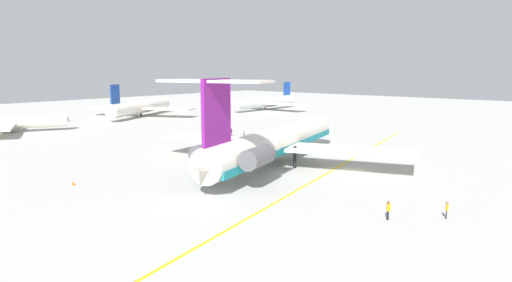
% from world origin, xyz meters
% --- Properties ---
extents(ground, '(323.43, 323.43, 0.00)m').
position_xyz_m(ground, '(0.00, 0.00, 0.00)').
color(ground, '#ADADA8').
extents(main_jetliner, '(43.26, 38.68, 12.76)m').
position_xyz_m(main_jetliner, '(-4.26, 10.14, 3.48)').
color(main_jetliner, silver).
rests_on(main_jetliner, ground).
extents(airliner_mid_left, '(24.27, 24.54, 7.72)m').
position_xyz_m(airliner_mid_left, '(-15.31, 74.59, 2.27)').
color(airliner_mid_left, silver).
rests_on(airliner_mid_left, ground).
extents(airliner_mid_right, '(30.70, 31.02, 9.73)m').
position_xyz_m(airliner_mid_right, '(23.58, 80.84, 2.87)').
color(airliner_mid_right, silver).
rests_on(airliner_mid_right, ground).
extents(airliner_far_right, '(30.49, 30.02, 9.16)m').
position_xyz_m(airliner_far_right, '(61.85, 66.25, 2.70)').
color(airliner_far_right, silver).
rests_on(airliner_far_right, ground).
extents(ground_crew_near_nose, '(0.37, 0.31, 1.77)m').
position_xyz_m(ground_crew_near_nose, '(12.00, 33.88, 1.12)').
color(ground_crew_near_nose, black).
rests_on(ground_crew_near_nose, ground).
extents(ground_crew_near_tail, '(0.29, 0.43, 1.83)m').
position_xyz_m(ground_crew_near_tail, '(-15.64, -12.17, 1.16)').
color(ground_crew_near_tail, black).
rests_on(ground_crew_near_tail, ground).
extents(ground_crew_portside, '(0.39, 0.28, 1.73)m').
position_xyz_m(ground_crew_portside, '(13.13, 31.41, 1.10)').
color(ground_crew_portside, black).
rests_on(ground_crew_portside, ground).
extents(ground_crew_starboard, '(0.42, 0.27, 1.69)m').
position_xyz_m(ground_crew_starboard, '(-11.82, -16.18, 1.07)').
color(ground_crew_starboard, black).
rests_on(ground_crew_starboard, ground).
extents(safety_cone_nose, '(0.40, 0.40, 0.55)m').
position_xyz_m(safety_cone_nose, '(-28.26, 21.78, 0.28)').
color(safety_cone_nose, '#EA590F').
rests_on(safety_cone_nose, ground).
extents(taxiway_centreline, '(85.45, 16.46, 0.01)m').
position_xyz_m(taxiway_centreline, '(-3.07, 1.87, 0.00)').
color(taxiway_centreline, gold).
rests_on(taxiway_centreline, ground).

